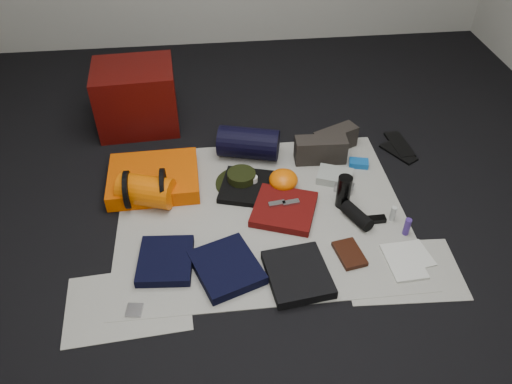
{
  "coord_description": "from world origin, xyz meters",
  "views": [
    {
      "loc": [
        -0.26,
        -2.03,
        1.95
      ],
      "look_at": [
        -0.03,
        0.07,
        0.1
      ],
      "focal_mm": 35.0,
      "sensor_mm": 36.0,
      "label": 1
    }
  ],
  "objects": [
    {
      "name": "trousers_navy_b",
      "position": [
        -0.22,
        -0.41,
        0.03
      ],
      "size": [
        0.39,
        0.42,
        0.05
      ],
      "primitive_type": "cube",
      "rotation": [
        0.0,
        0.0,
        0.36
      ],
      "color": "black",
      "rests_on": "newspaper_mat"
    },
    {
      "name": "sunglasses",
      "position": [
        0.62,
        -0.15,
        0.02
      ],
      "size": [
        0.11,
        0.05,
        0.03
      ],
      "primitive_type": "cube",
      "rotation": [
        0.0,
        0.0,
        0.02
      ],
      "color": "black",
      "rests_on": "newspaper_mat"
    },
    {
      "name": "trousers_navy_a",
      "position": [
        -0.53,
        -0.33,
        0.03
      ],
      "size": [
        0.29,
        0.33,
        0.05
      ],
      "primitive_type": "cube",
      "rotation": [
        0.0,
        0.0,
        -0.08
      ],
      "color": "black",
      "rests_on": "newspaper_mat"
    },
    {
      "name": "newspaper_sheet_front_left",
      "position": [
        -0.7,
        -0.55,
        0.0
      ],
      "size": [
        0.61,
        0.44,
        0.0
      ],
      "primitive_type": "cube",
      "rotation": [
        0.0,
        0.0,
        0.07
      ],
      "color": "beige",
      "rests_on": "floor"
    },
    {
      "name": "sack_strap_right",
      "position": [
        -0.54,
        0.15,
        0.11
      ],
      "size": [
        0.02,
        0.22,
        0.22
      ],
      "primitive_type": "cylinder",
      "rotation": [
        0.0,
        1.57,
        0.0
      ],
      "color": "black",
      "rests_on": "newspaper_mat"
    },
    {
      "name": "newspaper_mat",
      "position": [
        0.0,
        0.0,
        0.0
      ],
      "size": [
        1.6,
        1.3,
        0.01
      ],
      "primitive_type": "cube",
      "color": "beige",
      "rests_on": "floor"
    },
    {
      "name": "stuff_sack",
      "position": [
        -0.64,
        0.15,
        0.1
      ],
      "size": [
        0.34,
        0.26,
        0.18
      ],
      "primitive_type": "cylinder",
      "rotation": [
        0.0,
        1.57,
        -0.32
      ],
      "color": "#E45D03",
      "rests_on": "newspaper_mat"
    },
    {
      "name": "black_tshirt",
      "position": [
        -0.04,
        0.2,
        0.02
      ],
      "size": [
        0.41,
        0.4,
        0.03
      ],
      "primitive_type": "cube",
      "rotation": [
        0.0,
        0.0,
        -0.28
      ],
      "color": "black",
      "rests_on": "newspaper_mat"
    },
    {
      "name": "energy_bar_a",
      "position": [
        0.09,
        0.0,
        0.06
      ],
      "size": [
        0.1,
        0.05,
        0.01
      ],
      "primitive_type": "cube",
      "rotation": [
        0.0,
        0.0,
        0.14
      ],
      "color": "#A7A7AC",
      "rests_on": "red_shirt"
    },
    {
      "name": "first_aid_pouch",
      "position": [
        0.47,
        0.23,
        0.03
      ],
      "size": [
        0.25,
        0.22,
        0.05
      ],
      "primitive_type": "cube",
      "rotation": [
        0.0,
        0.0,
        -0.39
      ],
      "color": "#959B93",
      "rests_on": "newspaper_mat"
    },
    {
      "name": "compact_camera",
      "position": [
        0.51,
        0.13,
        0.03
      ],
      "size": [
        0.13,
        0.11,
        0.04
      ],
      "primitive_type": "cube",
      "rotation": [
        0.0,
        0.0,
        -0.44
      ],
      "color": "#A7A7AC",
      "rests_on": "newspaper_mat"
    },
    {
      "name": "hiking_boot_left",
      "position": [
        0.42,
        0.44,
        0.09
      ],
      "size": [
        0.33,
        0.13,
        0.16
      ],
      "primitive_type": "cube",
      "rotation": [
        0.0,
        0.0,
        -0.04
      ],
      "color": "#2A2521",
      "rests_on": "newspaper_mat"
    },
    {
      "name": "trousers_charcoal",
      "position": [
        0.12,
        -0.49,
        0.03
      ],
      "size": [
        0.33,
        0.37,
        0.05
      ],
      "primitive_type": "cube",
      "rotation": [
        0.0,
        0.0,
        0.13
      ],
      "color": "black",
      "rests_on": "newspaper_mat"
    },
    {
      "name": "red_shirt",
      "position": [
        0.13,
        -0.02,
        0.03
      ],
      "size": [
        0.43,
        0.43,
        0.04
      ],
      "primitive_type": "cube",
      "rotation": [
        0.0,
        0.0,
        -0.36
      ],
      "color": "#540B09",
      "rests_on": "newspaper_mat"
    },
    {
      "name": "toiletry_purple",
      "position": [
        0.75,
        -0.26,
        0.06
      ],
      "size": [
        0.04,
        0.04,
        0.1
      ],
      "primitive_type": "cylinder",
      "rotation": [
        0.0,
        0.0,
        0.01
      ],
      "color": "#3C2577",
      "rests_on": "newspaper_mat"
    },
    {
      "name": "hiking_boot_right",
      "position": [
        0.55,
        0.55,
        0.08
      ],
      "size": [
        0.31,
        0.22,
        0.14
      ],
      "primitive_type": "cube",
      "rotation": [
        0.0,
        0.0,
        0.43
      ],
      "color": "#2A2521",
      "rests_on": "newspaper_mat"
    },
    {
      "name": "tape_roll",
      "position": [
        -0.02,
        0.23,
        0.06
      ],
      "size": [
        0.05,
        0.05,
        0.04
      ],
      "primitive_type": "cylinder",
      "color": "silver",
      "rests_on": "black_tshirt"
    },
    {
      "name": "flip_flop_right",
      "position": [
        0.99,
        0.54,
        0.01
      ],
      "size": [
        0.13,
        0.29,
        0.02
      ],
      "primitive_type": "cube",
      "rotation": [
        0.0,
        0.0,
        0.08
      ],
      "color": "black",
      "rests_on": "floor"
    },
    {
      "name": "red_cabinet",
      "position": [
        -0.73,
        0.99,
        0.22
      ],
      "size": [
        0.55,
        0.47,
        0.44
      ],
      "primitive_type": "cube",
      "rotation": [
        0.0,
        0.0,
        0.06
      ],
      "color": "#470705",
      "rests_on": "floor"
    },
    {
      "name": "navy_duffel",
      "position": [
        -0.02,
        0.53,
        0.11
      ],
      "size": [
        0.42,
        0.29,
        0.2
      ],
      "primitive_type": "cylinder",
      "rotation": [
        0.0,
        1.57,
        -0.26
      ],
      "color": "black",
      "rests_on": "newspaper_mat"
    },
    {
      "name": "sleeping_pad",
      "position": [
        -0.61,
        0.31,
        0.05
      ],
      "size": [
        0.54,
        0.44,
        0.1
      ],
      "primitive_type": "cube",
      "rotation": [
        0.0,
        0.0,
        0.02
      ],
      "color": "#DF5202",
      "rests_on": "newspaper_mat"
    },
    {
      "name": "paperback_book",
      "position": [
        0.41,
        -0.38,
        0.02
      ],
      "size": [
        0.15,
        0.21,
        0.03
      ],
      "primitive_type": "cube",
      "rotation": [
        0.0,
        0.0,
        0.18
      ],
      "color": "black",
      "rests_on": "newspaper_mat"
    },
    {
      "name": "energy_bar_b",
      "position": [
        0.17,
        0.0,
        0.06
      ],
      "size": [
        0.1,
        0.05,
        0.01
      ],
      "primitive_type": "cube",
      "rotation": [
        0.0,
        0.0,
        0.14
      ],
      "color": "#A7A7AC",
      "rests_on": "red_shirt"
    },
    {
      "name": "boonie_brim",
      "position": [
        -0.09,
        0.26,
        0.01
      ],
      "size": [
        0.32,
        0.32,
        0.01
      ],
      "primitive_type": "cylinder",
      "rotation": [
        0.0,
        0.0,
        -0.01
      ],
      "color": "black",
      "rests_on": "newspaper_mat"
    },
    {
      "name": "key_cluster",
      "position": [
        -0.67,
        -0.6,
        0.01
      ],
      "size": [
        0.08,
        0.08,
        0.01
      ],
      "primitive_type": "cube",
      "rotation": [
        0.0,
        0.0,
        -0.14
      ],
      "color": "#A7A7AC",
      "rests_on": "newspaper_mat"
    },
    {
      "name": "map_booklet",
      "position": [
        0.67,
        -0.45,
        0.01
      ],
      "size": [
        0.18,
        0.26,
        0.01
      ],
      "primitive_type": "cube",
      "rotation": [
        0.0,
        0.0,
        0.05
      ],
      "color": "beige",
      "rests_on": "newspaper_mat"
    },
    {
      "name": "speaker",
      "position": [
        0.51,
        -0.13,
        0.04
      ],
      "size": [
        0.16,
        0.21,
        0.08
      ],
      "primitive_type": "cylinder",
      "rotation": [
        1.57,
        0.0,
        0.45
      ],
      "color": "black",
      "rests_on": "newspaper_mat"
    },
    {
      "name": "flip_flop_left",
      "position": [
        0.95,
        0.45,
        0.01
      ],
      "size": [
        0.21,
        0.26,
        0.01
      ],
      "primitive_type": "cube",
      "rotation": [
        0.0,
        0.0,
        0.54
      ],
      "color": "black",
      "rests_on": "floor"
    },
    {
      "name": "newspaper_sheet_front_right",
      "position": [
        0.65,
        -0.5,
        0.0
      ],
      "size": [
        0.6,
        0.43,
        0.0
      ],
      "primitive_type": "cube",
      "rotation": [
        0.0,
        0.0,
        -0.05
      ],
      "color": "beige",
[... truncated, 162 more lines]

